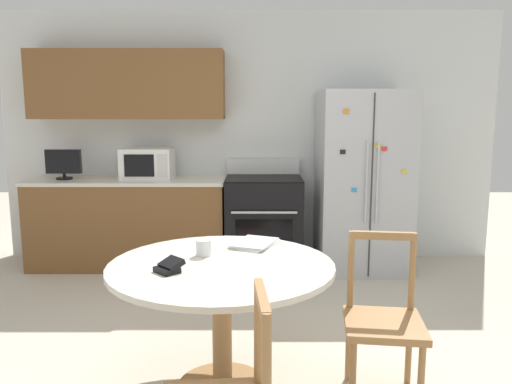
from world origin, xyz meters
TOP-DOWN VIEW (x-y plane):
  - ground_plane at (0.00, 0.00)m, footprint 14.00×14.00m
  - back_wall at (-0.31, 2.59)m, footprint 5.20×0.44m
  - kitchen_counter at (-1.22, 2.29)m, footprint 1.98×0.64m
  - refrigerator at (1.13, 2.20)m, footprint 0.87×0.80m
  - oven_range at (0.15, 2.26)m, footprint 0.76×0.68m
  - microwave at (-1.02, 2.31)m, footprint 0.50×0.39m
  - countertop_tv at (-1.85, 2.26)m, footprint 0.35×0.16m
  - dining_table at (-0.12, -0.06)m, footprint 1.25×1.25m
  - dining_chair_right at (0.77, -0.12)m, footprint 0.47×0.47m
  - candle_glass at (-0.23, 0.10)m, footprint 0.09×0.09m
  - wallet at (-0.38, -0.20)m, footprint 0.17×0.17m
  - mail_stack at (0.07, 0.32)m, footprint 0.34×0.37m

SIDE VIEW (x-z plane):
  - ground_plane at x=0.00m, z-range 0.00..0.00m
  - dining_chair_right at x=0.77m, z-range -0.02..0.89m
  - kitchen_counter at x=-1.22m, z-range 0.00..0.90m
  - oven_range at x=0.15m, z-range -0.07..1.01m
  - dining_table at x=-0.12m, z-range 0.24..0.98m
  - mail_stack at x=0.07m, z-range 0.75..0.77m
  - wallet at x=-0.38m, z-range 0.74..0.81m
  - candle_glass at x=-0.23m, z-range 0.74..0.83m
  - refrigerator at x=1.13m, z-range 0.00..1.78m
  - microwave at x=-1.02m, z-range 0.90..1.21m
  - countertop_tv at x=-1.85m, z-range 0.91..1.21m
  - back_wall at x=-0.31m, z-range 0.14..2.74m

